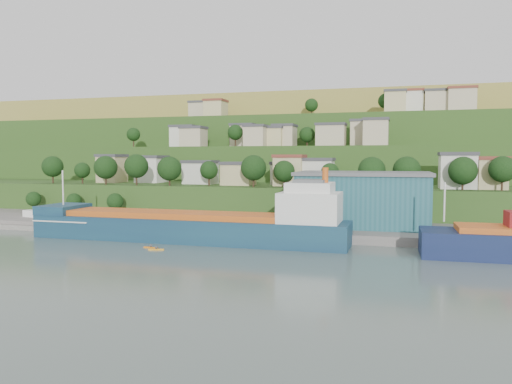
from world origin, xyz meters
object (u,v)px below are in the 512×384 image
(warehouse, at_px, (363,199))
(caravan, at_px, (33,215))
(cargo_ship_near, at_px, (196,228))
(kayak_orange, at_px, (151,247))

(warehouse, distance_m, caravan, 88.24)
(warehouse, bearing_deg, cargo_ship_near, -149.93)
(cargo_ship_near, bearing_deg, warehouse, 31.42)
(caravan, height_order, kayak_orange, caravan)
(warehouse, xyz_separation_m, caravan, (-87.73, -7.38, -5.93))
(cargo_ship_near, relative_size, warehouse, 2.26)
(kayak_orange, bearing_deg, warehouse, 44.79)
(cargo_ship_near, xyz_separation_m, caravan, (-53.66, 13.22, -0.40))
(warehouse, bearing_deg, caravan, -176.28)
(cargo_ship_near, xyz_separation_m, kayak_orange, (-5.45, -10.43, -2.68))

